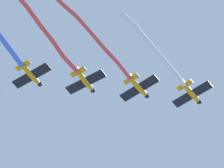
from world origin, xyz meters
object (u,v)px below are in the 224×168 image
(airplane_left_wing, at_px, (139,88))
(airplane_right_wing, at_px, (86,81))
(airplane_slot, at_px, (32,75))
(airplane_lead, at_px, (192,94))

(airplane_left_wing, distance_m, airplane_right_wing, 8.43)
(airplane_left_wing, height_order, airplane_slot, airplane_slot)
(airplane_left_wing, relative_size, airplane_right_wing, 0.96)
(airplane_left_wing, xyz_separation_m, airplane_right_wing, (-1.14, 8.35, 0.25))
(airplane_lead, xyz_separation_m, airplane_right_wing, (-2.30, 16.69, 0.50))
(airplane_right_wing, distance_m, airplane_slot, 8.42)
(airplane_lead, xyz_separation_m, airplane_slot, (-3.45, 25.03, 0.75))
(airplane_right_wing, bearing_deg, airplane_left_wing, -51.41)
(airplane_right_wing, xyz_separation_m, airplane_slot, (-1.15, 8.34, 0.25))
(airplane_lead, distance_m, airplane_left_wing, 8.42)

